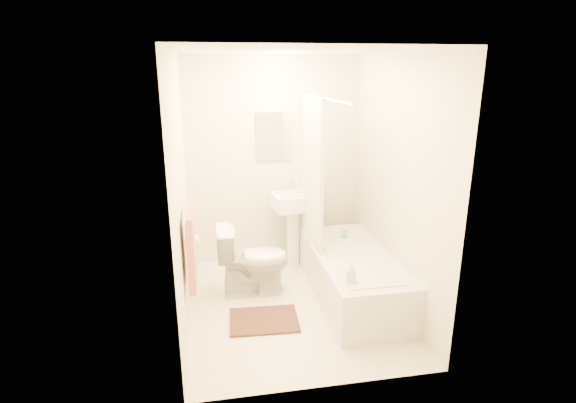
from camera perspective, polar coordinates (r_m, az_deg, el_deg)
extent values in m
plane|color=beige|center=(4.56, 0.57, -13.02)|extent=(2.40, 2.40, 0.00)
plane|color=white|center=(3.96, 0.68, 18.68)|extent=(2.40, 2.40, 0.00)
cube|color=beige|center=(5.25, -1.86, 5.07)|extent=(2.00, 0.02, 2.40)
cube|color=beige|center=(4.04, -13.45, 0.96)|extent=(0.02, 2.40, 2.40)
cube|color=beige|center=(4.39, 13.55, 2.24)|extent=(0.02, 2.40, 2.40)
cube|color=white|center=(5.18, -1.85, 8.27)|extent=(0.40, 0.03, 0.55)
cylinder|color=silver|center=(4.13, 4.59, 13.01)|extent=(0.03, 1.70, 0.03)
cube|color=silver|center=(4.63, 3.11, 3.69)|extent=(0.04, 0.80, 1.55)
cylinder|color=silver|center=(3.83, -12.92, -1.46)|extent=(0.02, 0.60, 0.02)
cube|color=#CC7266|center=(3.93, -12.18, -5.86)|extent=(0.06, 0.45, 0.66)
cylinder|color=white|center=(4.31, -12.00, -4.96)|extent=(0.11, 0.12, 0.12)
imported|color=silver|center=(4.66, -4.48, -7.41)|extent=(0.74, 0.42, 0.72)
cube|color=#542B25|center=(4.31, -3.07, -14.81)|extent=(0.65, 0.51, 0.02)
imported|color=white|center=(3.95, 8.03, -8.98)|extent=(0.10, 0.10, 0.18)
cube|color=#37BA62|center=(5.00, 7.15, -4.12)|extent=(0.12, 0.21, 0.04)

